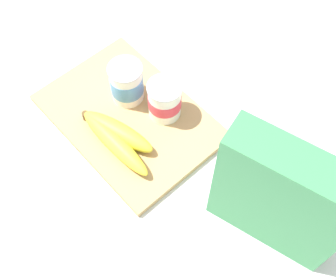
{
  "coord_description": "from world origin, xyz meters",
  "views": [
    {
      "loc": [
        0.42,
        -0.27,
        0.75
      ],
      "look_at": [
        0.12,
        0.0,
        0.07
      ],
      "focal_mm": 46.79,
      "sensor_mm": 36.0,
      "label": 1
    }
  ],
  "objects_px": {
    "cutting_board": "(129,117)",
    "cereal_box": "(280,198)",
    "yogurt_cup_back": "(165,100)",
    "banana_bunch": "(116,137)",
    "yogurt_cup_front": "(127,83)"
  },
  "relations": [
    {
      "from": "cutting_board",
      "to": "cereal_box",
      "type": "distance_m",
      "value": 0.36
    },
    {
      "from": "yogurt_cup_back",
      "to": "banana_bunch",
      "type": "bearing_deg",
      "value": -94.83
    },
    {
      "from": "cutting_board",
      "to": "cereal_box",
      "type": "height_order",
      "value": "cereal_box"
    },
    {
      "from": "yogurt_cup_front",
      "to": "yogurt_cup_back",
      "type": "bearing_deg",
      "value": 20.0
    },
    {
      "from": "cereal_box",
      "to": "yogurt_cup_back",
      "type": "relative_size",
      "value": 3.0
    },
    {
      "from": "banana_bunch",
      "to": "yogurt_cup_back",
      "type": "bearing_deg",
      "value": 85.17
    },
    {
      "from": "cereal_box",
      "to": "yogurt_cup_back",
      "type": "bearing_deg",
      "value": 159.74
    },
    {
      "from": "cutting_board",
      "to": "cereal_box",
      "type": "bearing_deg",
      "value": 6.0
    },
    {
      "from": "banana_bunch",
      "to": "cutting_board",
      "type": "bearing_deg",
      "value": 120.32
    },
    {
      "from": "cutting_board",
      "to": "yogurt_cup_back",
      "type": "xyz_separation_m",
      "value": [
        0.04,
        0.06,
        0.05
      ]
    },
    {
      "from": "yogurt_cup_front",
      "to": "banana_bunch",
      "type": "bearing_deg",
      "value": -50.81
    },
    {
      "from": "yogurt_cup_back",
      "to": "banana_bunch",
      "type": "relative_size",
      "value": 0.43
    },
    {
      "from": "yogurt_cup_back",
      "to": "yogurt_cup_front",
      "type": "bearing_deg",
      "value": -160.0
    },
    {
      "from": "cutting_board",
      "to": "banana_bunch",
      "type": "relative_size",
      "value": 1.82
    },
    {
      "from": "cereal_box",
      "to": "yogurt_cup_back",
      "type": "distance_m",
      "value": 0.3
    }
  ]
}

